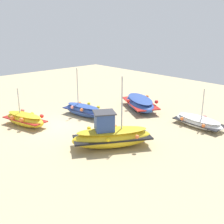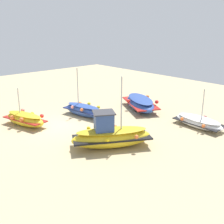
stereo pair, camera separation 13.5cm
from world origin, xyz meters
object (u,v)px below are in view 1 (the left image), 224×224
(fishing_boat_0, at_px, (140,103))
(fishing_boat_3, at_px, (25,119))
(fishing_boat_1, at_px, (83,110))
(fishing_boat_2, at_px, (111,136))
(fishing_boat_4, at_px, (198,122))

(fishing_boat_0, xyz_separation_m, fishing_boat_3, (2.87, 9.35, -0.04))
(fishing_boat_1, relative_size, fishing_boat_2, 0.76)
(fishing_boat_4, bearing_deg, fishing_boat_2, 79.08)
(fishing_boat_3, bearing_deg, fishing_boat_1, 62.05)
(fishing_boat_2, bearing_deg, fishing_boat_4, -163.74)
(fishing_boat_0, bearing_deg, fishing_boat_3, -78.07)
(fishing_boat_1, distance_m, fishing_boat_2, 6.38)
(fishing_boat_1, bearing_deg, fishing_boat_0, 59.16)
(fishing_boat_3, distance_m, fishing_boat_4, 12.67)
(fishing_boat_0, bearing_deg, fishing_boat_1, -81.92)
(fishing_boat_1, height_order, fishing_boat_2, fishing_boat_2)
(fishing_boat_0, xyz_separation_m, fishing_boat_2, (-4.10, 7.14, 0.18))
(fishing_boat_2, bearing_deg, fishing_boat_0, -119.75)
(fishing_boat_1, relative_size, fishing_boat_4, 0.99)
(fishing_boat_2, bearing_deg, fishing_boat_1, -81.01)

